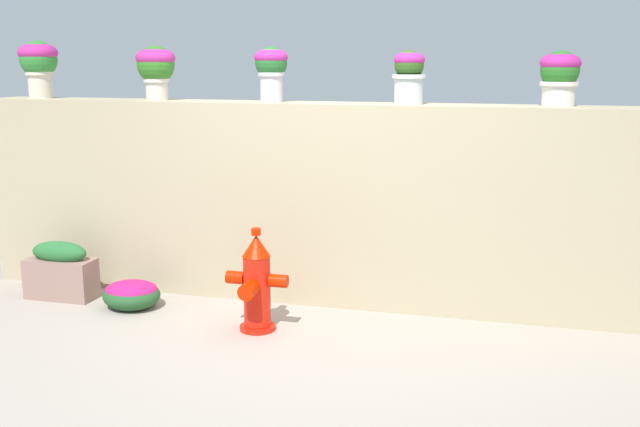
{
  "coord_description": "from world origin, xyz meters",
  "views": [
    {
      "loc": [
        1.33,
        -4.73,
        1.96
      ],
      "look_at": [
        -0.13,
        0.78,
        0.76
      ],
      "focal_mm": 41.88,
      "sensor_mm": 36.0,
      "label": 1
    }
  ],
  "objects_px": {
    "potted_plant_3": "(409,73)",
    "potted_plant_4": "(560,74)",
    "fire_hydrant": "(256,285)",
    "potted_plant_1": "(156,66)",
    "planter_box": "(61,271)",
    "potted_plant_0": "(39,62)",
    "flower_bush_left": "(131,293)",
    "potted_plant_2": "(271,67)"
  },
  "relations": [
    {
      "from": "planter_box",
      "to": "potted_plant_4",
      "type": "bearing_deg",
      "value": 8.39
    },
    {
      "from": "potted_plant_2",
      "to": "potted_plant_4",
      "type": "bearing_deg",
      "value": 0.82
    },
    {
      "from": "fire_hydrant",
      "to": "potted_plant_3",
      "type": "bearing_deg",
      "value": 39.85
    },
    {
      "from": "fire_hydrant",
      "to": "potted_plant_4",
      "type": "bearing_deg",
      "value": 22.73
    },
    {
      "from": "potted_plant_4",
      "to": "potted_plant_0",
      "type": "bearing_deg",
      "value": -179.66
    },
    {
      "from": "potted_plant_4",
      "to": "flower_bush_left",
      "type": "distance_m",
      "value": 3.68
    },
    {
      "from": "potted_plant_1",
      "to": "planter_box",
      "type": "bearing_deg",
      "value": -141.34
    },
    {
      "from": "potted_plant_2",
      "to": "fire_hydrant",
      "type": "bearing_deg",
      "value": -80.15
    },
    {
      "from": "potted_plant_3",
      "to": "potted_plant_4",
      "type": "height_order",
      "value": "potted_plant_3"
    },
    {
      "from": "potted_plant_2",
      "to": "planter_box",
      "type": "distance_m",
      "value": 2.42
    },
    {
      "from": "potted_plant_2",
      "to": "flower_bush_left",
      "type": "height_order",
      "value": "potted_plant_2"
    },
    {
      "from": "potted_plant_2",
      "to": "potted_plant_4",
      "type": "height_order",
      "value": "potted_plant_2"
    },
    {
      "from": "potted_plant_1",
      "to": "fire_hydrant",
      "type": "height_order",
      "value": "potted_plant_1"
    },
    {
      "from": "flower_bush_left",
      "to": "planter_box",
      "type": "xyz_separation_m",
      "value": [
        -0.68,
        0.07,
        0.11
      ]
    },
    {
      "from": "potted_plant_0",
      "to": "potted_plant_4",
      "type": "relative_size",
      "value": 1.23
    },
    {
      "from": "potted_plant_1",
      "to": "flower_bush_left",
      "type": "distance_m",
      "value": 1.88
    },
    {
      "from": "planter_box",
      "to": "flower_bush_left",
      "type": "bearing_deg",
      "value": -6.08
    },
    {
      "from": "potted_plant_4",
      "to": "potted_plant_1",
      "type": "bearing_deg",
      "value": -179.42
    },
    {
      "from": "potted_plant_2",
      "to": "potted_plant_3",
      "type": "height_order",
      "value": "potted_plant_2"
    },
    {
      "from": "potted_plant_0",
      "to": "potted_plant_1",
      "type": "bearing_deg",
      "value": -0.34
    },
    {
      "from": "fire_hydrant",
      "to": "flower_bush_left",
      "type": "distance_m",
      "value": 1.18
    },
    {
      "from": "potted_plant_3",
      "to": "potted_plant_4",
      "type": "relative_size",
      "value": 1.01
    },
    {
      "from": "fire_hydrant",
      "to": "flower_bush_left",
      "type": "bearing_deg",
      "value": 169.31
    },
    {
      "from": "potted_plant_2",
      "to": "potted_plant_3",
      "type": "distance_m",
      "value": 1.1
    },
    {
      "from": "fire_hydrant",
      "to": "planter_box",
      "type": "relative_size",
      "value": 1.33
    },
    {
      "from": "potted_plant_0",
      "to": "potted_plant_4",
      "type": "height_order",
      "value": "potted_plant_0"
    },
    {
      "from": "flower_bush_left",
      "to": "potted_plant_0",
      "type": "bearing_deg",
      "value": 151.27
    },
    {
      "from": "potted_plant_4",
      "to": "planter_box",
      "type": "xyz_separation_m",
      "value": [
        -3.86,
        -0.57,
        -1.61
      ]
    },
    {
      "from": "potted_plant_2",
      "to": "flower_bush_left",
      "type": "xyz_separation_m",
      "value": [
        -0.99,
        -0.61,
        -1.77
      ]
    },
    {
      "from": "fire_hydrant",
      "to": "planter_box",
      "type": "bearing_deg",
      "value": 171.03
    },
    {
      "from": "potted_plant_3",
      "to": "planter_box",
      "type": "xyz_separation_m",
      "value": [
        -2.78,
        -0.51,
        -1.62
      ]
    },
    {
      "from": "potted_plant_0",
      "to": "potted_plant_1",
      "type": "height_order",
      "value": "potted_plant_0"
    },
    {
      "from": "fire_hydrant",
      "to": "flower_bush_left",
      "type": "xyz_separation_m",
      "value": [
        -1.14,
        0.21,
        -0.23
      ]
    },
    {
      "from": "potted_plant_0",
      "to": "potted_plant_3",
      "type": "xyz_separation_m",
      "value": [
        3.22,
        -0.03,
        -0.08
      ]
    },
    {
      "from": "potted_plant_3",
      "to": "flower_bush_left",
      "type": "relative_size",
      "value": 0.87
    },
    {
      "from": "potted_plant_4",
      "to": "planter_box",
      "type": "distance_m",
      "value": 4.23
    },
    {
      "from": "flower_bush_left",
      "to": "planter_box",
      "type": "distance_m",
      "value": 0.7
    },
    {
      "from": "flower_bush_left",
      "to": "potted_plant_3",
      "type": "bearing_deg",
      "value": 15.61
    },
    {
      "from": "potted_plant_1",
      "to": "potted_plant_4",
      "type": "height_order",
      "value": "potted_plant_1"
    },
    {
      "from": "potted_plant_4",
      "to": "fire_hydrant",
      "type": "distance_m",
      "value": 2.68
    },
    {
      "from": "potted_plant_4",
      "to": "fire_hydrant",
      "type": "height_order",
      "value": "potted_plant_4"
    },
    {
      "from": "potted_plant_3",
      "to": "flower_bush_left",
      "type": "distance_m",
      "value": 2.78
    }
  ]
}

